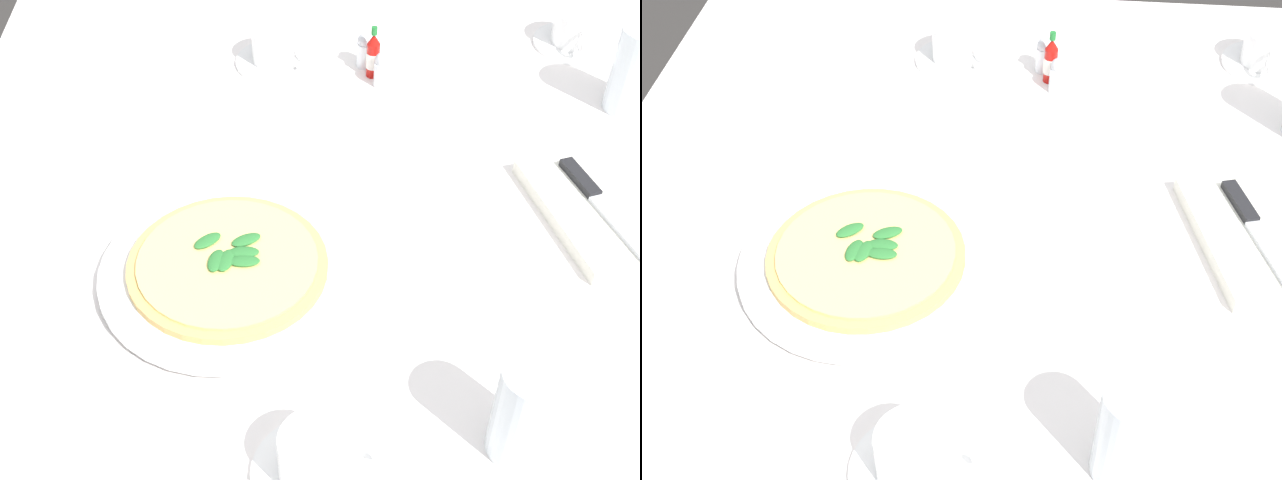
{
  "view_description": "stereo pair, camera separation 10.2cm",
  "coord_description": "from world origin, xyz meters",
  "views": [
    {
      "loc": [
        0.78,
        -0.14,
        1.47
      ],
      "look_at": [
        0.04,
        -0.11,
        0.77
      ],
      "focal_mm": 48.15,
      "sensor_mm": 36.0,
      "label": 1
    },
    {
      "loc": [
        0.78,
        -0.04,
        1.47
      ],
      "look_at": [
        0.04,
        -0.11,
        0.77
      ],
      "focal_mm": 48.15,
      "sensor_mm": 36.0,
      "label": 2
    }
  ],
  "objects": [
    {
      "name": "dining_table",
      "position": [
        0.0,
        0.0,
        0.63
      ],
      "size": [
        1.22,
        1.22,
        0.75
      ],
      "color": "white",
      "rests_on": "ground_plane"
    },
    {
      "name": "hot_sauce_bottle",
      "position": [
        -0.35,
        -0.01,
        0.78
      ],
      "size": [
        0.02,
        0.02,
        0.08
      ],
      "color": "#B7140F",
      "rests_on": "dining_table"
    },
    {
      "name": "coffee_cup_back_corner",
      "position": [
        -0.42,
        0.32,
        0.78
      ],
      "size": [
        0.13,
        0.13,
        0.06
      ],
      "color": "white",
      "rests_on": "dining_table"
    },
    {
      "name": "water_glass_near_right",
      "position": [
        -0.01,
        -0.51,
        0.8
      ],
      "size": [
        0.07,
        0.07,
        0.1
      ],
      "color": "white",
      "rests_on": "dining_table"
    },
    {
      "name": "pepper_shaker",
      "position": [
        -0.37,
        -0.02,
        0.77
      ],
      "size": [
        0.03,
        0.03,
        0.06
      ],
      "color": "white",
      "rests_on": "dining_table"
    },
    {
      "name": "coffee_cup_left_edge",
      "position": [
        -0.39,
        -0.16,
        0.78
      ],
      "size": [
        0.13,
        0.13,
        0.06
      ],
      "color": "white",
      "rests_on": "dining_table"
    },
    {
      "name": "pizza",
      "position": [
        0.08,
        -0.22,
        0.77
      ],
      "size": [
        0.23,
        0.23,
        0.02
      ],
      "color": "#DBAD60",
      "rests_on": "pizza_plate"
    },
    {
      "name": "water_glass_right_edge",
      "position": [
        0.32,
        0.07,
        0.8
      ],
      "size": [
        0.07,
        0.07,
        0.12
      ],
      "color": "white",
      "rests_on": "dining_table"
    },
    {
      "name": "pizza_plate",
      "position": [
        0.08,
        -0.22,
        0.76
      ],
      "size": [
        0.3,
        0.3,
        0.02
      ],
      "color": "white",
      "rests_on": "dining_table"
    },
    {
      "name": "coffee_cup_center_back",
      "position": [
        0.35,
        -0.12,
        0.78
      ],
      "size": [
        0.13,
        0.13,
        0.06
      ],
      "color": "white",
      "rests_on": "dining_table"
    },
    {
      "name": "salt_shaker",
      "position": [
        -0.32,
        -0.0,
        0.77
      ],
      "size": [
        0.03,
        0.03,
        0.06
      ],
      "color": "white",
      "rests_on": "dining_table"
    },
    {
      "name": "napkin_folded",
      "position": [
        -0.01,
        0.24,
        0.76
      ],
      "size": [
        0.24,
        0.18,
        0.02
      ],
      "rotation": [
        0.0,
        0.0,
        0.23
      ],
      "color": "white",
      "rests_on": "dining_table"
    },
    {
      "name": "dinner_knife",
      "position": [
        -0.01,
        0.24,
        0.77
      ],
      "size": [
        0.19,
        0.07,
        0.01
      ],
      "rotation": [
        0.0,
        0.0,
        0.28
      ],
      "color": "silver",
      "rests_on": "napkin_folded"
    }
  ]
}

